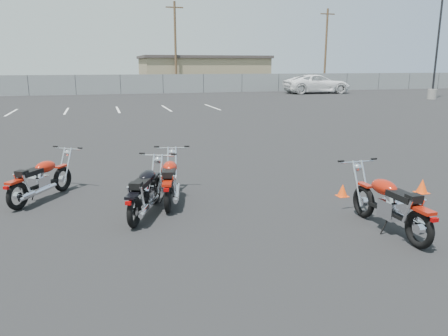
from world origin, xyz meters
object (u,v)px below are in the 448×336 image
object	(u,v)px
white_van	(317,79)
motorcycle_rear_red	(391,204)
motorcycle_third_red	(170,180)
motorcycle_front_red	(41,180)
motorcycle_second_black	(146,191)

from	to	relation	value
white_van	motorcycle_rear_red	bearing A→B (deg)	156.70
motorcycle_third_red	white_van	size ratio (longest dim) A/B	0.27
motorcycle_front_red	white_van	xyz separation A→B (m)	(21.70, 29.49, 0.96)
motorcycle_rear_red	motorcycle_third_red	bearing A→B (deg)	141.10
motorcycle_second_black	motorcycle_third_red	xyz separation A→B (m)	(0.55, 0.64, 0.00)
motorcycle_rear_red	white_van	world-z (taller)	white_van
motorcycle_rear_red	white_van	size ratio (longest dim) A/B	0.28
motorcycle_rear_red	motorcycle_second_black	bearing A→B (deg)	152.61
motorcycle_front_red	motorcycle_third_red	bearing A→B (deg)	-18.62
motorcycle_front_red	white_van	world-z (taller)	white_van
motorcycle_rear_red	white_van	distance (m)	36.61
motorcycle_third_red	motorcycle_front_red	bearing A→B (deg)	161.38
motorcycle_second_black	motorcycle_front_red	bearing A→B (deg)	142.66
motorcycle_front_red	motorcycle_rear_red	world-z (taller)	motorcycle_rear_red
motorcycle_front_red	motorcycle_second_black	size ratio (longest dim) A/B	0.93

